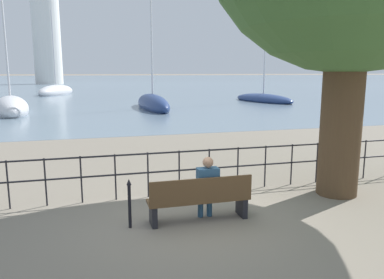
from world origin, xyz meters
The scene contains 11 objects.
ground_plane centered at (0.00, 0.00, 0.00)m, with size 1000.00×1000.00×0.00m, color gray.
harbor_water centered at (0.00, 159.99, 0.00)m, with size 600.00×300.00×0.01m.
park_bench centered at (0.00, -0.06, 0.44)m, with size 1.99×0.45×0.90m.
seated_person_left centered at (0.17, 0.01, 0.69)m, with size 0.41×0.35×1.26m.
promenade_railing centered at (0.00, 1.63, 0.70)m, with size 14.73×0.04×1.05m.
closed_umbrella centered at (-1.33, -0.01, 0.52)m, with size 0.09×0.09×0.94m.
sailboat_0 centered at (-6.01, 44.21, 0.38)m, with size 5.17×8.28×10.86m.
sailboat_1 centered at (2.81, 22.47, 0.39)m, with size 2.10×8.70×13.22m.
sailboat_2 centered at (-7.18, 21.34, 0.39)m, with size 3.37×6.58×10.54m.
sailboat_4 centered at (14.34, 26.69, 0.27)m, with size 4.18×8.33×11.49m.
harbor_lighthouse centered at (-10.97, 89.54, 12.03)m, with size 6.30×6.30×25.87m.
Camera 1 is at (-1.95, -6.62, 2.85)m, focal length 35.00 mm.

